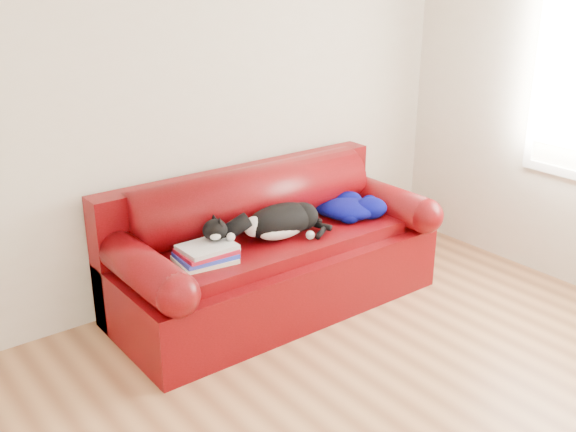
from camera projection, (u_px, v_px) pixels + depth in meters
name	position (u px, v px, depth m)	size (l,w,h in m)	color
room_shell	(437.00, 89.00, 2.60)	(4.52, 4.02, 2.61)	beige
sofa_base	(275.00, 271.00, 4.38)	(2.10, 0.90, 0.50)	#3E0202
sofa_back	(252.00, 217.00, 4.45)	(2.10, 1.01, 0.88)	#3E0202
book_stack	(206.00, 254.00, 3.88)	(0.36, 0.30, 0.10)	beige
cat	(281.00, 222.00, 4.21)	(0.70, 0.37, 0.26)	black
blanket	(350.00, 207.00, 4.56)	(0.49, 0.49, 0.14)	#020544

